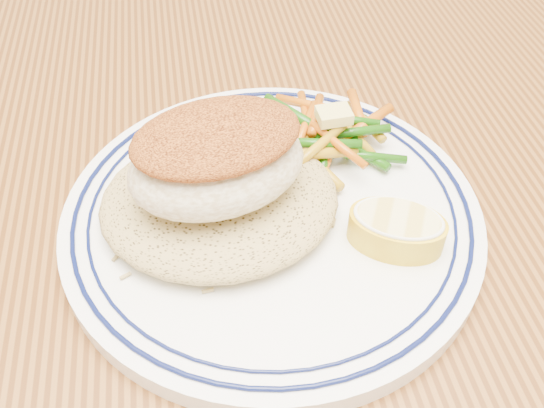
{
  "coord_description": "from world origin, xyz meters",
  "views": [
    {
      "loc": [
        -0.04,
        -0.23,
        1.05
      ],
      "look_at": [
        0.0,
        0.05,
        0.77
      ],
      "focal_mm": 40.0,
      "sensor_mm": 36.0,
      "label": 1
    }
  ],
  "objects": [
    {
      "name": "butter_pat",
      "position": [
        0.06,
        0.1,
        0.8
      ],
      "size": [
        0.02,
        0.02,
        0.01
      ],
      "primitive_type": "cube",
      "rotation": [
        0.0,
        0.0,
        0.06
      ],
      "color": "#E5D770",
      "rests_on": "vegetable_pile"
    },
    {
      "name": "rice_pilaf",
      "position": [
        -0.03,
        0.05,
        0.78
      ],
      "size": [
        0.15,
        0.14,
        0.03
      ],
      "primitive_type": "ellipsoid",
      "color": "#A38B51",
      "rests_on": "plate"
    },
    {
      "name": "fish_fillet",
      "position": [
        -0.03,
        0.05,
        0.82
      ],
      "size": [
        0.12,
        0.1,
        0.05
      ],
      "color": "beige",
      "rests_on": "rice_pilaf"
    },
    {
      "name": "dining_table",
      "position": [
        0.0,
        0.0,
        0.65
      ],
      "size": [
        1.5,
        0.9,
        0.75
      ],
      "color": "#512C10",
      "rests_on": "ground"
    },
    {
      "name": "plate",
      "position": [
        0.0,
        0.05,
        0.76
      ],
      "size": [
        0.28,
        0.28,
        0.02
      ],
      "color": "white",
      "rests_on": "dining_table"
    },
    {
      "name": "vegetable_pile",
      "position": [
        0.05,
        0.1,
        0.78
      ],
      "size": [
        0.11,
        0.1,
        0.03
      ],
      "color": "#B75309",
      "rests_on": "plate"
    },
    {
      "name": "lemon_wedge",
      "position": [
        0.07,
        0.01,
        0.78
      ],
      "size": [
        0.07,
        0.07,
        0.02
      ],
      "color": "yellow",
      "rests_on": "plate"
    }
  ]
}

